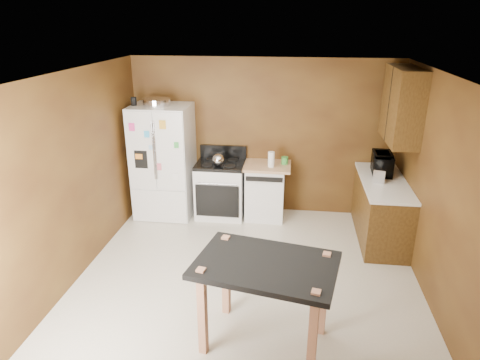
% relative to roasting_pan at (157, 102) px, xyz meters
% --- Properties ---
extents(floor, '(4.50, 4.50, 0.00)m').
position_rel_roasting_pan_xyz_m(floor, '(1.59, -1.86, -1.85)').
color(floor, beige).
rests_on(floor, ground).
extents(ceiling, '(4.50, 4.50, 0.00)m').
position_rel_roasting_pan_xyz_m(ceiling, '(1.59, -1.86, 0.65)').
color(ceiling, white).
rests_on(ceiling, ground).
extents(wall_back, '(4.20, 0.00, 4.20)m').
position_rel_roasting_pan_xyz_m(wall_back, '(1.59, 0.39, -0.60)').
color(wall_back, brown).
rests_on(wall_back, ground).
extents(wall_front, '(4.20, 0.00, 4.20)m').
position_rel_roasting_pan_xyz_m(wall_front, '(1.59, -4.11, -0.60)').
color(wall_front, brown).
rests_on(wall_front, ground).
extents(wall_left, '(0.00, 4.50, 4.50)m').
position_rel_roasting_pan_xyz_m(wall_left, '(-0.51, -1.86, -0.60)').
color(wall_left, brown).
rests_on(wall_left, ground).
extents(wall_right, '(0.00, 4.50, 4.50)m').
position_rel_roasting_pan_xyz_m(wall_right, '(3.69, -1.86, -0.60)').
color(wall_right, brown).
rests_on(wall_right, ground).
extents(roasting_pan, '(0.42, 0.42, 0.10)m').
position_rel_roasting_pan_xyz_m(roasting_pan, '(0.00, 0.00, 0.00)').
color(roasting_pan, silver).
rests_on(roasting_pan, refrigerator).
extents(pen_cup, '(0.09, 0.09, 0.13)m').
position_rel_roasting_pan_xyz_m(pen_cup, '(-0.34, -0.06, 0.01)').
color(pen_cup, black).
rests_on(pen_cup, refrigerator).
extents(kettle, '(0.19, 0.19, 0.19)m').
position_rel_roasting_pan_xyz_m(kettle, '(0.95, -0.09, -0.86)').
color(kettle, silver).
rests_on(kettle, gas_range).
extents(paper_towel, '(0.13, 0.13, 0.24)m').
position_rel_roasting_pan_xyz_m(paper_towel, '(1.76, 0.00, -0.84)').
color(paper_towel, white).
rests_on(paper_towel, dishwasher).
extents(green_canister, '(0.12, 0.12, 0.12)m').
position_rel_roasting_pan_xyz_m(green_canister, '(1.96, 0.16, -0.90)').
color(green_canister, green).
rests_on(green_canister, dishwasher).
extents(toaster, '(0.23, 0.29, 0.19)m').
position_rel_roasting_pan_xyz_m(toaster, '(3.32, -0.42, -0.86)').
color(toaster, silver).
rests_on(toaster, right_cabinets).
extents(microwave, '(0.37, 0.52, 0.28)m').
position_rel_roasting_pan_xyz_m(microwave, '(3.40, -0.11, -0.81)').
color(microwave, black).
rests_on(microwave, right_cabinets).
extents(refrigerator, '(0.90, 0.80, 1.80)m').
position_rel_roasting_pan_xyz_m(refrigerator, '(0.04, 0.00, -0.95)').
color(refrigerator, white).
rests_on(refrigerator, ground).
extents(gas_range, '(0.76, 0.68, 1.10)m').
position_rel_roasting_pan_xyz_m(gas_range, '(0.95, 0.07, -1.39)').
color(gas_range, white).
rests_on(gas_range, ground).
extents(dishwasher, '(0.78, 0.63, 0.89)m').
position_rel_roasting_pan_xyz_m(dishwasher, '(1.67, 0.09, -1.40)').
color(dishwasher, white).
rests_on(dishwasher, ground).
extents(right_cabinets, '(0.63, 1.58, 2.45)m').
position_rel_roasting_pan_xyz_m(right_cabinets, '(3.43, -0.38, -0.94)').
color(right_cabinets, brown).
rests_on(right_cabinets, ground).
extents(island, '(1.45, 1.11, 0.94)m').
position_rel_roasting_pan_xyz_m(island, '(1.89, -2.82, -1.07)').
color(island, black).
rests_on(island, ground).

